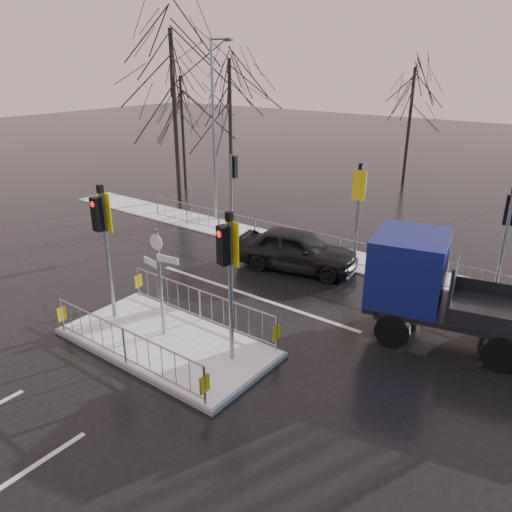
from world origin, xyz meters
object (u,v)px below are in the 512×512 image
Objects in this scene: car_far_lane at (297,249)px; flatbed_truck at (441,287)px; traffic_island at (166,332)px; street_lamp_left at (215,125)px.

flatbed_truck is (5.75, -1.83, 0.78)m from car_far_lane.
traffic_island is 0.73× the size of street_lamp_left.
car_far_lane is (-0.02, 6.64, 0.38)m from traffic_island.
street_lamp_left is at bearing 158.91° from flatbed_truck.
traffic_island is 12.17m from street_lamp_left.
traffic_island is 0.91× the size of flatbed_truck.
car_far_lane is at bearing -24.04° from street_lamp_left.
street_lamp_left reaches higher than flatbed_truck.
traffic_island reaches higher than car_far_lane.
car_far_lane is 0.68× the size of flatbed_truck.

